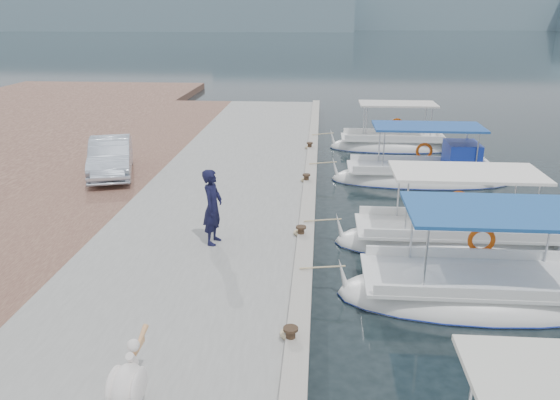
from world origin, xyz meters
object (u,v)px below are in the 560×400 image
at_px(fishing_caique_d, 422,177).
at_px(pelican, 128,382).
at_px(fishing_caique_b, 478,295).
at_px(fisherman, 213,207).
at_px(parked_car, 111,157).
at_px(fishing_caique_e, 392,147).
at_px(fishing_caique_c, 453,242).

distance_m(fishing_caique_d, pelican, 15.68).
bearing_deg(fishing_caique_b, fishing_caique_d, 88.24).
distance_m(fisherman, parked_car, 7.86).
distance_m(fishing_caique_d, fisherman, 10.23).
relative_size(fishing_caique_e, pelican, 4.37).
bearing_deg(parked_car, fishing_caique_b, -51.46).
height_order(fishing_caique_c, fisherman, fisherman).
bearing_deg(fishing_caique_d, fishing_caique_c, -91.73).
relative_size(pelican, fisherman, 0.68).
bearing_deg(fisherman, fishing_caique_e, -16.26).
relative_size(fishing_caique_d, fishing_caique_e, 1.14).
height_order(fishing_caique_e, fisherman, fisherman).
height_order(fishing_caique_d, fisherman, fisherman).
bearing_deg(pelican, fishing_caique_b, 36.71).
bearing_deg(fishing_caique_b, parked_car, 146.17).
distance_m(fishing_caique_b, fishing_caique_e, 14.64).
bearing_deg(fishing_caique_e, fisherman, -115.61).
bearing_deg(fishing_caique_b, fisherman, 165.48).
relative_size(fishing_caique_d, pelican, 5.00).
height_order(fishing_caique_d, pelican, fishing_caique_d).
bearing_deg(parked_car, fishing_caique_d, -10.11).
relative_size(fishing_caique_b, parked_car, 1.55).
height_order(fishing_caique_b, fisherman, fisherman).
bearing_deg(pelican, fisherman, 89.64).
xyz_separation_m(fishing_caique_d, fishing_caique_e, (-0.53, 5.38, -0.07)).
height_order(fishing_caique_c, pelican, fishing_caique_c).
distance_m(fishing_caique_b, pelican, 8.17).
xyz_separation_m(fishing_caique_b, fishing_caique_e, (-0.25, 14.64, 0.00)).
relative_size(fishing_caique_b, pelican, 4.74).
bearing_deg(parked_car, pelican, -85.96).
height_order(fishing_caique_b, fishing_caique_d, same).
relative_size(pelican, parked_car, 0.33).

